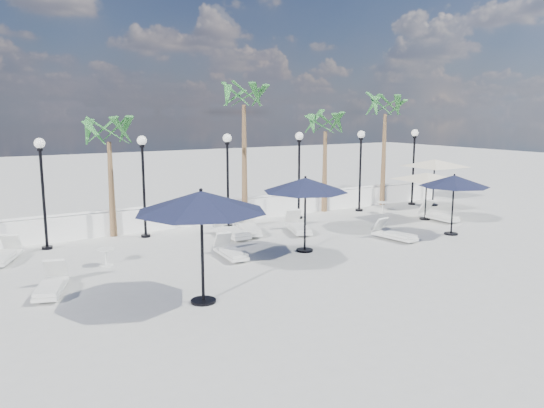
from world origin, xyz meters
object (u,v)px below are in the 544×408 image
lounger_3 (248,227)px  parasol_cream_sq_b (435,160)px  lounger_2 (231,251)px  parasol_navy_right (454,181)px  lounger_0 (4,255)px  parasol_cream_sq_a (427,173)px  parasol_navy_left (201,202)px  lounger_4 (394,234)px  lounger_5 (231,231)px  parasol_navy_mid (305,185)px  lounger_6 (298,226)px  lounger_1 (51,285)px  lounger_7 (438,215)px

lounger_3 → parasol_cream_sq_b: parasol_cream_sq_b is taller
lounger_2 → parasol_navy_right: size_ratio=0.68×
lounger_0 → parasol_cream_sq_a: 16.81m
parasol_navy_left → parasol_cream_sq_a: bearing=19.8°
lounger_4 → lounger_5: lounger_5 is taller
lounger_0 → lounger_3: size_ratio=0.86×
parasol_navy_mid → lounger_6: bearing=61.0°
lounger_1 → parasol_navy_right: 14.57m
lounger_2 → lounger_7: bearing=8.1°
lounger_3 → parasol_cream_sq_b: (11.14, 0.82, 2.07)m
lounger_4 → parasol_navy_left: size_ratio=0.57×
lounger_3 → parasol_navy_mid: size_ratio=0.77×
parasol_navy_mid → parasol_navy_right: size_ratio=1.09×
lounger_2 → lounger_4: 6.39m
lounger_1 → parasol_navy_right: bearing=16.7°
lounger_0 → lounger_2: bearing=-3.2°
lounger_7 → lounger_0: bearing=172.5°
lounger_0 → parasol_cream_sq_b: bearing=24.5°
lounger_1 → parasol_navy_right: parasol_navy_right is taller
lounger_1 → lounger_5: lounger_5 is taller
lounger_3 → lounger_4: (4.19, -3.68, -0.04)m
lounger_1 → lounger_6: bearing=35.0°
parasol_navy_left → parasol_navy_right: (11.28, 1.93, -0.45)m
lounger_5 → parasol_navy_left: bearing=-122.2°
lounger_6 → parasol_navy_left: bearing=-122.2°
lounger_2 → lounger_3: 3.48m
parasol_navy_left → parasol_cream_sq_b: (15.69, 6.90, -0.21)m
parasol_navy_right → parasol_cream_sq_b: bearing=48.4°
parasol_navy_right → parasol_cream_sq_a: bearing=62.6°
lounger_3 → parasol_navy_right: 8.11m
lounger_3 → parasol_cream_sq_b: 11.36m
parasol_cream_sq_a → parasol_cream_sq_b: (3.06, 2.36, 0.26)m
lounger_6 → parasol_navy_left: 8.55m
lounger_2 → parasol_navy_left: parasol_navy_left is taller
lounger_0 → lounger_6: lounger_6 is taller
lounger_0 → lounger_7: (16.87, -2.49, 0.01)m
lounger_5 → parasol_navy_mid: size_ratio=0.72×
lounger_7 → parasol_cream_sq_b: size_ratio=0.38×
parasol_navy_mid → parasol_navy_right: parasol_navy_mid is taller
lounger_0 → lounger_4: lounger_0 is taller
lounger_0 → lounger_4: 13.36m
lounger_0 → lounger_7: lounger_7 is taller
lounger_1 → lounger_2: (5.58, 0.72, -0.01)m
lounger_5 → parasol_cream_sq_a: size_ratio=0.46×
parasol_navy_right → parasol_cream_sq_b: 6.65m
lounger_1 → lounger_3: 8.45m
lounger_1 → lounger_3: lounger_3 is taller
lounger_5 → lounger_0: bearing=175.2°
lounger_7 → parasol_cream_sq_b: bearing=46.6°
lounger_2 → lounger_3: (2.13, 2.75, 0.04)m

